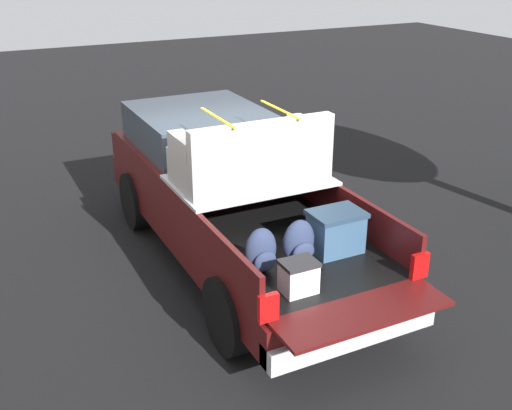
{
  "coord_description": "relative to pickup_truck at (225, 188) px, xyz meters",
  "views": [
    {
      "loc": [
        -6.84,
        3.11,
        4.12
      ],
      "look_at": [
        -0.6,
        0.0,
        1.1
      ],
      "focal_mm": 43.12,
      "sensor_mm": 36.0,
      "label": 1
    }
  ],
  "objects": [
    {
      "name": "ground_plane",
      "position": [
        -0.37,
        0.0,
        -0.98
      ],
      "size": [
        40.0,
        40.0,
        0.0
      ],
      "primitive_type": "plane",
      "color": "black"
    },
    {
      "name": "pickup_truck",
      "position": [
        0.0,
        0.0,
        0.0
      ],
      "size": [
        6.05,
        2.06,
        2.23
      ],
      "color": "#470F0F",
      "rests_on": "ground_plane"
    }
  ]
}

